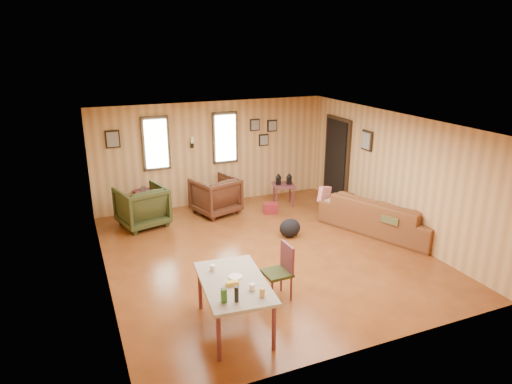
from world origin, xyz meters
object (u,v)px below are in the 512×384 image
Objects in this scene: recliner_brown at (215,194)px; recliner_green at (142,205)px; sofa at (382,209)px; side_table at (284,183)px; dining_table at (234,286)px; end_table at (149,198)px.

recliner_brown is 0.98× the size of recliner_green.
recliner_green reaches higher than recliner_brown.
sofa reaches higher than side_table.
recliner_green is at bearing 102.59° from dining_table.
recliner_brown is 4.38m from dining_table.
side_table is at bearing 158.77° from recliner_brown.
recliner_green is 3.27m from side_table.
sofa reaches higher than dining_table.
end_table is at bearing -126.93° from recliner_green.
side_table is at bearing 3.55° from sofa.
recliner_green is 1.37× the size of end_table.
end_table is 4.75m from dining_table.
recliner_green reaches higher than side_table.
sofa is 3.58× the size of end_table.
dining_table is (0.52, -4.13, 0.18)m from recliner_green.
recliner_brown reaches higher than dining_table.
end_table is 0.47× the size of dining_table.
end_table is at bearing 168.60° from side_table.
end_table is (-4.16, 2.79, -0.10)m from sofa.
side_table is at bearing -11.40° from end_table.
recliner_brown is at bearing 80.72° from dining_table.
recliner_green is at bearing 179.95° from side_table.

